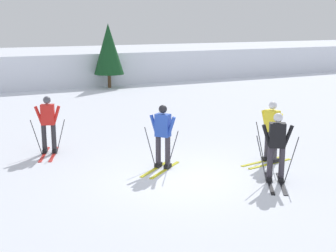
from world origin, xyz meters
The scene contains 7 objects.
ground_plane centered at (0.00, 0.00, 0.00)m, with size 120.00×120.00×0.00m, color silver.
far_snow_ridge centered at (0.00, 21.62, 0.98)m, with size 80.00×9.40×1.95m, color silver.
skier_blue centered at (-0.19, 0.90, 0.92)m, with size 1.50×1.26×1.71m.
skier_black centered at (1.77, -1.32, 0.92)m, with size 1.19×1.54×1.71m.
skier_yellow centered at (2.71, 0.04, 0.92)m, with size 1.64×1.00×1.71m.
skier_red centered at (-2.55, 3.71, 0.92)m, with size 0.95×1.62×1.71m.
conifer_far_left centered at (3.87, 16.23, 2.26)m, with size 1.75×1.75×3.73m.
Camera 1 is at (-5.46, -9.79, 3.82)m, focal length 49.93 mm.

